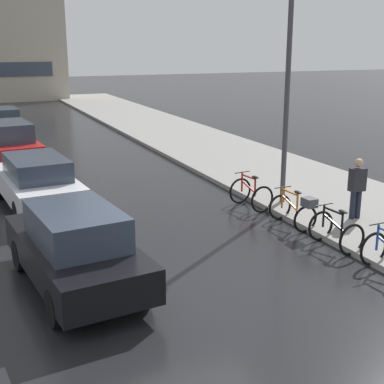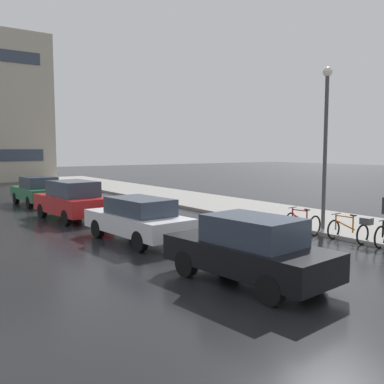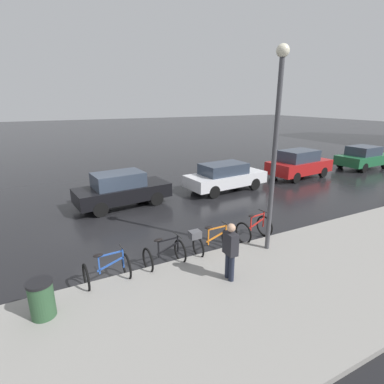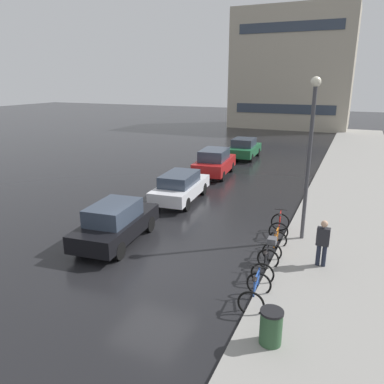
% 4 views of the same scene
% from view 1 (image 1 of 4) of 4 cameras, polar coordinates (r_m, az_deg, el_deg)
% --- Properties ---
extents(ground_plane, '(140.00, 140.00, 0.00)m').
position_cam_1_polar(ground_plane, '(10.13, 1.78, -10.63)').
color(ground_plane, black).
extents(sidewalk_kerb, '(4.80, 60.00, 0.14)m').
position_cam_1_polar(sidewalk_kerb, '(21.19, 5.01, 3.49)').
color(sidewalk_kerb, gray).
rests_on(sidewalk_kerb, ground).
extents(bicycle_second, '(0.79, 1.13, 0.94)m').
position_cam_1_polar(bicycle_second, '(12.49, 15.09, -4.03)').
color(bicycle_second, black).
rests_on(bicycle_second, ground).
extents(bicycle_third, '(0.71, 1.43, 0.97)m').
position_cam_1_polar(bicycle_third, '(13.58, 11.07, -1.79)').
color(bicycle_third, black).
rests_on(bicycle_third, ground).
extents(bicycle_farthest, '(0.88, 1.17, 0.96)m').
position_cam_1_polar(bicycle_farthest, '(15.06, 6.30, -0.19)').
color(bicycle_farthest, black).
rests_on(bicycle_farthest, ground).
extents(car_black, '(2.16, 4.34, 1.58)m').
position_cam_1_polar(car_black, '(10.26, -12.33, -5.80)').
color(car_black, black).
rests_on(car_black, ground).
extents(car_white, '(2.11, 4.51, 1.48)m').
position_cam_1_polar(car_white, '(15.53, -16.23, 1.11)').
color(car_white, silver).
rests_on(car_white, ground).
extents(car_red, '(2.26, 4.34, 1.72)m').
position_cam_1_polar(car_red, '(20.99, -19.08, 4.80)').
color(car_red, '#AD1919').
rests_on(car_red, ground).
extents(car_green, '(2.08, 4.13, 1.58)m').
position_cam_1_polar(car_green, '(27.00, -19.77, 6.79)').
color(car_green, '#1E6038').
rests_on(car_green, ground).
extents(pedestrian, '(0.40, 0.24, 1.71)m').
position_cam_1_polar(pedestrian, '(14.15, 17.17, 0.49)').
color(pedestrian, '#1E2333').
rests_on(pedestrian, ground).
extents(streetlamp, '(0.35, 0.35, 6.07)m').
position_cam_1_polar(streetlamp, '(14.83, 10.21, 12.38)').
color(streetlamp, '#424247').
rests_on(streetlamp, ground).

